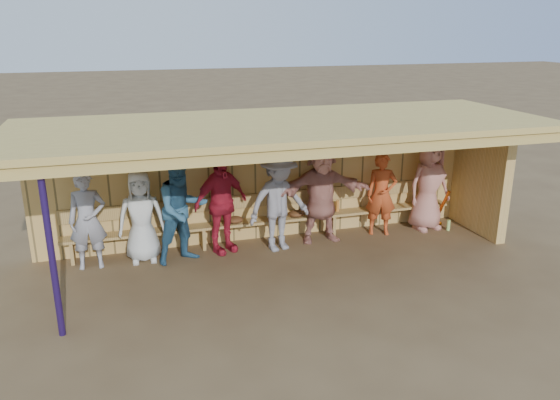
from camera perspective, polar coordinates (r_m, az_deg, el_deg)
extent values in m
plane|color=brown|center=(9.71, 0.59, -6.52)|extent=(90.00, 90.00, 0.00)
imported|color=#9897A0|center=(9.78, -19.47, -2.03)|extent=(0.63, 0.41, 1.71)
imported|color=silver|center=(9.80, -14.30, -1.71)|extent=(0.81, 0.53, 1.64)
imported|color=#2F5F81|center=(9.57, -10.20, -0.95)|extent=(1.13, 1.00, 1.94)
imported|color=#B81D32|center=(9.90, -6.18, -0.33)|extent=(1.19, 0.86, 1.87)
imported|color=gray|center=(9.94, -0.13, -0.16)|extent=(1.33, 0.95, 1.87)
imported|color=tan|center=(10.38, 4.33, 0.87)|extent=(1.85, 0.66, 1.97)
imported|color=#BF471E|center=(10.93, 10.55, 0.58)|extent=(0.69, 0.56, 1.64)
imported|color=tan|center=(11.40, 15.29, 1.56)|extent=(0.98, 0.71, 1.87)
cube|color=tan|center=(10.53, -1.55, 2.38)|extent=(8.60, 0.20, 2.40)
cube|color=tan|center=(11.56, 20.26, 2.67)|extent=(0.20, 1.62, 2.40)
cube|color=tan|center=(8.98, 0.64, 7.87)|extent=(8.80, 3.20, 0.10)
cube|color=tan|center=(7.62, 3.98, 5.01)|extent=(8.80, 0.10, 0.18)
cube|color=tan|center=(8.70, -24.12, 5.04)|extent=(0.08, 3.00, 0.16)
cube|color=tan|center=(8.63, -17.86, 5.64)|extent=(0.08, 3.00, 0.16)
cube|color=tan|center=(8.65, -11.55, 6.18)|extent=(0.08, 3.00, 0.16)
cube|color=tan|center=(8.78, -5.34, 6.63)|extent=(0.08, 3.00, 0.16)
cube|color=tan|center=(9.01, 0.64, 6.99)|extent=(0.08, 3.00, 0.16)
cube|color=tan|center=(9.33, 6.27, 7.26)|extent=(0.08, 3.00, 0.16)
cube|color=tan|center=(9.73, 11.48, 7.45)|extent=(0.08, 3.00, 0.16)
cube|color=tan|center=(10.21, 16.25, 7.57)|extent=(0.08, 3.00, 0.16)
cube|color=tan|center=(10.75, 20.57, 7.64)|extent=(0.08, 3.00, 0.16)
cylinder|color=navy|center=(7.66, -22.79, -5.14)|extent=(0.09, 0.09, 2.40)
cube|color=tan|center=(10.50, -1.10, -2.11)|extent=(7.60, 0.32, 0.05)
cube|color=tan|center=(10.52, -1.35, 0.10)|extent=(7.60, 0.04, 0.26)
cube|color=tan|center=(10.29, -20.87, -5.10)|extent=(0.06, 0.29, 0.40)
cube|color=tan|center=(10.33, -8.03, -3.96)|extent=(0.06, 0.29, 0.40)
cube|color=tan|center=(10.97, 5.43, -2.55)|extent=(0.06, 0.29, 0.40)
cube|color=tan|center=(11.98, 15.73, -1.37)|extent=(0.06, 0.29, 0.40)
cylinder|color=orange|center=(11.79, 16.53, -0.73)|extent=(0.13, 0.41, 0.80)
sphere|color=orange|center=(11.90, 16.38, -2.37)|extent=(0.08, 0.08, 0.08)
ellipsoid|color=#593319|center=(10.09, -14.53, -2.99)|extent=(0.30, 0.24, 0.14)
ellipsoid|color=#593319|center=(10.27, -4.70, -2.08)|extent=(0.30, 0.24, 0.14)
ellipsoid|color=#593319|center=(10.57, 1.73, -1.45)|extent=(0.30, 0.24, 0.14)
cylinder|color=#96CE67|center=(10.86, 4.92, -0.73)|extent=(0.07, 0.07, 0.22)
cylinder|color=orange|center=(10.94, 6.03, -0.62)|extent=(0.07, 0.07, 0.22)
cylinder|color=#B2E070|center=(11.65, 17.19, -2.53)|extent=(0.07, 0.07, 0.22)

